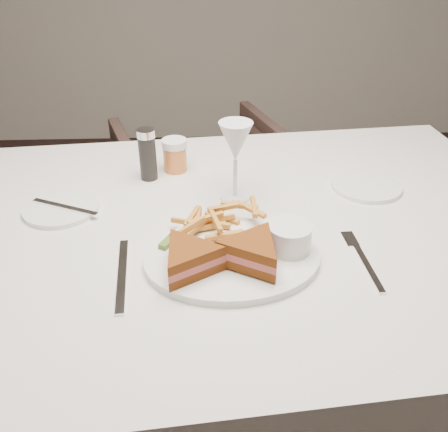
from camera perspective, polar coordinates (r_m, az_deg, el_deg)
table at (r=1.26m, az=-0.10°, el=-15.42°), size 1.44×1.03×0.75m
chair_far at (r=2.02m, az=-2.17°, el=2.91°), size 0.78×0.75×0.64m
table_setting at (r=0.96m, az=-0.01°, el=-0.34°), size 0.84×0.60×0.18m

